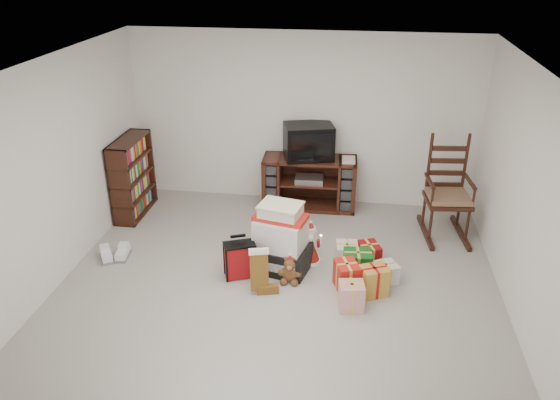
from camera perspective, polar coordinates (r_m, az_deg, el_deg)
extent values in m
cube|color=#A5A097|center=(6.24, -0.38, -9.62)|extent=(5.00, 5.00, 0.01)
cube|color=white|center=(5.22, -0.46, 13.50)|extent=(5.00, 5.00, 0.01)
cube|color=silver|center=(7.93, 2.37, 8.38)|extent=(5.00, 0.01, 2.50)
cube|color=silver|center=(3.54, -6.84, -16.00)|extent=(5.00, 0.01, 2.50)
cube|color=silver|center=(6.46, -22.94, 2.20)|extent=(0.01, 5.00, 2.50)
cube|color=silver|center=(5.82, 24.73, -0.66)|extent=(0.01, 5.00, 2.50)
cube|color=#441F13|center=(7.97, 3.08, 1.80)|extent=(1.36, 0.53, 0.77)
cube|color=#B4B4B6|center=(7.92, 3.07, 2.19)|extent=(0.41, 0.30, 0.08)
cube|color=#34130E|center=(7.99, -15.16, 2.36)|extent=(0.31, 0.92, 1.12)
cube|color=#34130E|center=(7.46, 17.10, -0.07)|extent=(0.61, 0.59, 0.05)
cube|color=brown|center=(7.44, 17.16, 0.38)|extent=(0.57, 0.55, 0.06)
cube|color=#34130E|center=(7.51, 17.31, 3.92)|extent=(0.48, 0.12, 0.86)
cube|color=#34130E|center=(7.67, 16.65, -3.25)|extent=(0.66, 0.98, 0.06)
cube|color=black|center=(6.57, 0.06, -6.03)|extent=(0.76, 0.62, 0.30)
cube|color=silver|center=(6.40, 0.07, -3.48)|extent=(0.64, 0.54, 0.37)
cube|color=red|center=(6.30, 0.07, -1.81)|extent=(0.66, 0.45, 0.05)
cube|color=beige|center=(6.26, 0.07, -1.11)|extent=(0.52, 0.44, 0.12)
cube|color=maroon|center=(6.39, -4.21, -6.29)|extent=(0.38, 0.29, 0.45)
cube|color=black|center=(6.32, -4.14, -3.74)|extent=(0.18, 0.09, 0.03)
ellipsoid|color=brown|center=(6.37, 1.07, -7.62)|extent=(0.21, 0.18, 0.22)
sphere|color=brown|center=(6.27, 1.05, -6.72)|extent=(0.14, 0.14, 0.14)
cone|color=maroon|center=(6.69, 3.17, -5.09)|extent=(0.26, 0.26, 0.37)
sphere|color=#D8AF97|center=(6.58, 3.22, -3.38)|extent=(0.12, 0.12, 0.12)
cone|color=maroon|center=(6.53, 3.24, -2.64)|extent=(0.11, 0.11, 0.09)
cylinder|color=silver|center=(6.50, 4.29, -4.16)|extent=(0.02, 0.02, 0.11)
cone|color=maroon|center=(6.63, -1.84, -5.03)|extent=(0.31, 0.31, 0.44)
sphere|color=#D8AF97|center=(6.49, -1.88, -2.95)|extent=(0.15, 0.15, 0.15)
cone|color=maroon|center=(6.44, -1.89, -2.05)|extent=(0.13, 0.13, 0.11)
cylinder|color=silver|center=(6.39, -0.66, -3.90)|extent=(0.02, 0.02, 0.13)
cube|color=white|center=(7.16, -17.64, -5.37)|extent=(0.28, 0.33, 0.11)
cube|color=white|center=(7.08, -16.18, -5.53)|extent=(0.17, 0.32, 0.11)
cube|color=red|center=(6.32, 6.71, -7.72)|extent=(0.28, 0.28, 0.28)
cube|color=#175D1D|center=(6.55, 8.67, -6.58)|extent=(0.28, 0.28, 0.28)
cube|color=gold|center=(6.20, 9.13, -8.67)|extent=(0.28, 0.28, 0.28)
cube|color=white|center=(6.02, 6.06, -9.61)|extent=(0.28, 0.28, 0.28)
cube|color=silver|center=(6.38, 11.05, -7.72)|extent=(0.28, 0.28, 0.28)
cube|color=maroon|center=(6.74, 10.50, -5.73)|extent=(0.28, 0.28, 0.28)
cube|color=beige|center=(6.78, 8.25, -5.37)|extent=(0.28, 0.28, 0.28)
cube|color=black|center=(7.76, 3.00, 6.14)|extent=(0.77, 0.64, 0.49)
cube|color=black|center=(7.54, 2.82, 5.53)|extent=(0.56, 0.17, 0.39)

